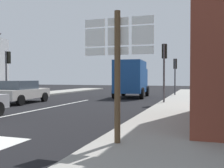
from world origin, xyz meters
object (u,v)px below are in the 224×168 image
object	(u,v)px
sedan_far	(21,92)
traffic_light_near_right	(164,60)
delivery_truck	(131,78)
route_sign_post	(118,63)
traffic_light_near_left	(7,64)
traffic_light_far_right	(175,69)

from	to	relation	value
sedan_far	traffic_light_near_right	bearing A→B (deg)	14.32
delivery_truck	traffic_light_near_right	size ratio (longest dim) A/B	1.36
route_sign_post	traffic_light_near_left	xyz separation A→B (m)	(-11.88, 10.29, 0.69)
route_sign_post	traffic_light_near_left	world-z (taller)	traffic_light_near_left
traffic_light_near_right	traffic_light_far_right	xyz separation A→B (m)	(0.00, 7.54, -0.29)
sedan_far	traffic_light_far_right	size ratio (longest dim) A/B	1.27
delivery_truck	traffic_light_far_right	bearing A→B (deg)	37.64
route_sign_post	traffic_light_near_left	size ratio (longest dim) A/B	0.88
traffic_light_far_right	delivery_truck	bearing A→B (deg)	-142.36
delivery_truck	traffic_light_far_right	world-z (taller)	traffic_light_far_right
sedan_far	traffic_light_near_right	xyz separation A→B (m)	(8.94, 2.28, 2.03)
delivery_truck	sedan_far	bearing A→B (deg)	-127.61
sedan_far	traffic_light_near_left	bearing A→B (deg)	144.74
sedan_far	traffic_light_near_left	world-z (taller)	traffic_light_near_left
sedan_far	traffic_light_far_right	xyz separation A→B (m)	(8.94, 9.82, 1.73)
traffic_light_near_left	traffic_light_far_right	size ratio (longest dim) A/B	1.08
route_sign_post	delivery_truck	bearing A→B (deg)	103.21
sedan_far	traffic_light_far_right	world-z (taller)	traffic_light_far_right
sedan_far	route_sign_post	bearing A→B (deg)	-42.38
traffic_light_near_left	traffic_light_far_right	bearing A→B (deg)	34.49
delivery_truck	traffic_light_far_right	xyz separation A→B (m)	(3.37, 2.60, 0.84)
traffic_light_near_right	delivery_truck	bearing A→B (deg)	124.33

